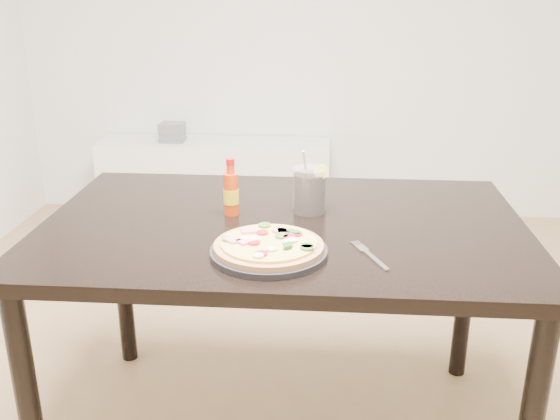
# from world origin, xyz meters

# --- Properties ---
(dining_table) EXTENTS (1.40, 0.90, 0.75)m
(dining_table) POSITION_xyz_m (-0.24, 0.11, 0.67)
(dining_table) COLOR black
(dining_table) RESTS_ON ground
(plate) EXTENTS (0.30, 0.30, 0.02)m
(plate) POSITION_xyz_m (-0.26, -0.13, 0.76)
(plate) COLOR black
(plate) RESTS_ON dining_table
(pizza) EXTENTS (0.28, 0.28, 0.03)m
(pizza) POSITION_xyz_m (-0.26, -0.13, 0.78)
(pizza) COLOR tan
(pizza) RESTS_ON plate
(hot_sauce_bottle) EXTENTS (0.05, 0.05, 0.17)m
(hot_sauce_bottle) POSITION_xyz_m (-0.40, 0.16, 0.82)
(hot_sauce_bottle) COLOR red
(hot_sauce_bottle) RESTS_ON dining_table
(cola_cup) EXTENTS (0.11, 0.10, 0.19)m
(cola_cup) POSITION_xyz_m (-0.16, 0.20, 0.81)
(cola_cup) COLOR black
(cola_cup) RESTS_ON dining_table
(fork) EXTENTS (0.09, 0.18, 0.00)m
(fork) POSITION_xyz_m (-0.00, -0.11, 0.75)
(fork) COLOR silver
(fork) RESTS_ON dining_table
(media_console) EXTENTS (1.40, 0.34, 0.50)m
(media_console) POSITION_xyz_m (-0.80, 2.07, 0.25)
(media_console) COLOR white
(media_console) RESTS_ON ground
(cd_stack) EXTENTS (0.14, 0.12, 0.11)m
(cd_stack) POSITION_xyz_m (-1.05, 2.05, 0.56)
(cd_stack) COLOR slate
(cd_stack) RESTS_ON media_console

